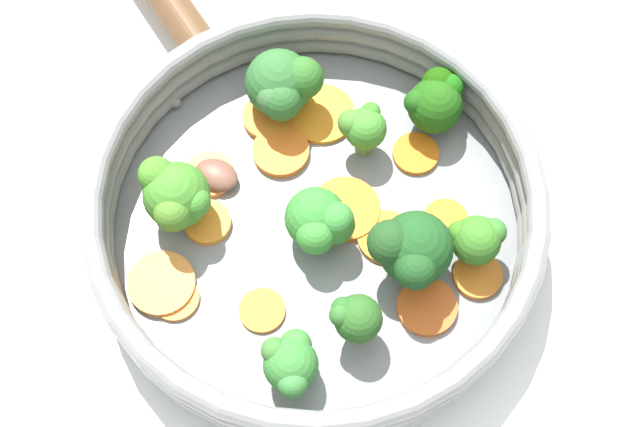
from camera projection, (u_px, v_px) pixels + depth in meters
name	position (u px, v px, depth m)	size (l,w,h in m)	color
ground_plane	(320.00, 232.00, 0.61)	(4.00, 4.00, 0.00)	silver
skillet	(320.00, 227.00, 0.61)	(0.28, 0.28, 0.02)	gray
skillet_rim_wall	(320.00, 209.00, 0.58)	(0.30, 0.30, 0.05)	gray
skillet_rivet_left	(266.00, 57.00, 0.65)	(0.01, 0.01, 0.01)	gray
skillet_rivet_right	(179.00, 102.00, 0.63)	(0.01, 0.01, 0.01)	gray
carrot_slice_0	(272.00, 117.00, 0.63)	(0.04, 0.04, 0.01)	orange
carrot_slice_1	(285.00, 151.00, 0.62)	(0.04, 0.04, 0.01)	orange
carrot_slice_2	(213.00, 174.00, 0.61)	(0.04, 0.04, 0.00)	#F98A40
carrot_slice_3	(482.00, 275.00, 0.58)	(0.03, 0.03, 0.00)	orange
carrot_slice_4	(450.00, 220.00, 0.60)	(0.03, 0.03, 0.00)	orange
carrot_slice_5	(420.00, 154.00, 0.62)	(0.03, 0.03, 0.00)	orange
carrot_slice_6	(267.00, 310.00, 0.57)	(0.03, 0.03, 0.00)	orange
carrot_slice_7	(212.00, 221.00, 0.60)	(0.03, 0.03, 0.01)	orange
carrot_slice_8	(166.00, 284.00, 0.58)	(0.04, 0.04, 0.01)	orange
carrot_slice_9	(432.00, 307.00, 0.57)	(0.04, 0.04, 0.01)	#D95D21
carrot_slice_10	(180.00, 298.00, 0.58)	(0.03, 0.03, 0.00)	orange
carrot_slice_11	(350.00, 209.00, 0.60)	(0.05, 0.05, 0.01)	orange
carrot_slice_12	(390.00, 237.00, 0.59)	(0.04, 0.04, 0.00)	orange
carrot_slice_13	(326.00, 114.00, 0.63)	(0.05, 0.05, 0.00)	orange
broccoli_floret_0	(416.00, 250.00, 0.55)	(0.05, 0.06, 0.06)	#6E9A55
broccoli_floret_1	(295.00, 363.00, 0.54)	(0.04, 0.03, 0.04)	#5D9255
broccoli_floret_2	(481.00, 240.00, 0.57)	(0.03, 0.04, 0.04)	#609445
broccoli_floret_3	(287.00, 86.00, 0.61)	(0.05, 0.05, 0.05)	#688753
broccoli_floret_4	(360.00, 319.00, 0.54)	(0.03, 0.03, 0.05)	#8BA76F
broccoli_floret_5	(326.00, 222.00, 0.57)	(0.05, 0.05, 0.04)	#7BA457
broccoli_floret_6	(366.00, 128.00, 0.60)	(0.03, 0.03, 0.04)	olive
broccoli_floret_7	(180.00, 196.00, 0.57)	(0.05, 0.05, 0.05)	#799A5B
broccoli_floret_8	(440.00, 101.00, 0.61)	(0.04, 0.04, 0.04)	#799A58
mushroom_piece_0	(221.00, 175.00, 0.61)	(0.03, 0.02, 0.01)	brown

